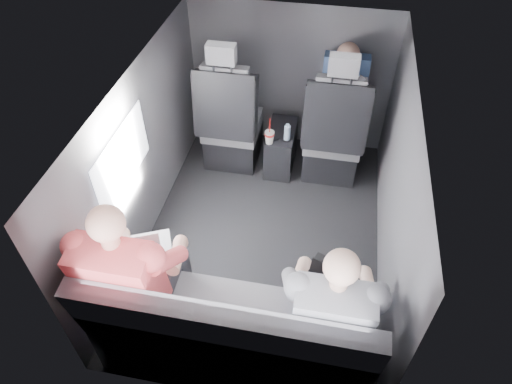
% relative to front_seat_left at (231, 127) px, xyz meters
% --- Properties ---
extents(floor, '(2.60, 2.60, 0.00)m').
position_rel_front_seat_left_xyz_m(floor, '(0.45, -0.84, -0.40)').
color(floor, black).
rests_on(floor, ground).
extents(ceiling, '(2.60, 2.60, 0.00)m').
position_rel_front_seat_left_xyz_m(ceiling, '(0.45, -0.84, 0.95)').
color(ceiling, '#B2B2AD').
rests_on(ceiling, panel_back).
extents(panel_left, '(0.02, 2.60, 1.35)m').
position_rel_front_seat_left_xyz_m(panel_left, '(-0.45, -0.84, 0.27)').
color(panel_left, '#56565B').
rests_on(panel_left, floor).
extents(panel_right, '(0.02, 2.60, 1.35)m').
position_rel_front_seat_left_xyz_m(panel_right, '(1.35, -0.84, 0.27)').
color(panel_right, '#56565B').
rests_on(panel_right, floor).
extents(panel_front, '(1.80, 0.02, 1.35)m').
position_rel_front_seat_left_xyz_m(panel_front, '(0.45, 0.46, 0.27)').
color(panel_front, '#56565B').
rests_on(panel_front, floor).
extents(panel_back, '(1.80, 0.02, 1.35)m').
position_rel_front_seat_left_xyz_m(panel_back, '(0.45, -2.14, 0.27)').
color(panel_back, '#56565B').
rests_on(panel_back, floor).
extents(side_window, '(0.02, 0.75, 0.42)m').
position_rel_front_seat_left_xyz_m(side_window, '(-0.43, -1.14, 0.50)').
color(side_window, white).
rests_on(side_window, panel_left).
extents(seatbelt, '(0.35, 0.11, 0.59)m').
position_rel_front_seat_left_xyz_m(seatbelt, '(0.90, -0.17, 0.40)').
color(seatbelt, black).
rests_on(seatbelt, front_seat_right).
extents(front_seat_left, '(0.52, 0.58, 1.26)m').
position_rel_front_seat_left_xyz_m(front_seat_left, '(0.00, 0.00, 0.00)').
color(front_seat_left, black).
rests_on(front_seat_left, floor).
extents(front_seat_right, '(0.52, 0.58, 1.26)m').
position_rel_front_seat_left_xyz_m(front_seat_right, '(0.90, 0.00, 0.00)').
color(front_seat_right, black).
rests_on(front_seat_right, floor).
extents(center_console, '(0.24, 0.48, 0.41)m').
position_rel_front_seat_left_xyz_m(center_console, '(0.45, 0.04, -0.20)').
color(center_console, black).
rests_on(center_console, floor).
extents(rear_bench, '(1.60, 0.57, 0.92)m').
position_rel_front_seat_left_xyz_m(rear_bench, '(0.45, -1.90, -0.09)').
color(rear_bench, '#57565B').
rests_on(rear_bench, floor).
extents(soda_cup, '(0.08, 0.08, 0.25)m').
position_rel_front_seat_left_xyz_m(soda_cup, '(0.37, -0.16, 0.06)').
color(soda_cup, white).
rests_on(soda_cup, center_console).
extents(water_bottle, '(0.06, 0.06, 0.16)m').
position_rel_front_seat_left_xyz_m(water_bottle, '(0.51, -0.09, 0.07)').
color(water_bottle, '#9AB4D1').
rests_on(water_bottle, center_console).
extents(laptop_white, '(0.36, 0.39, 0.22)m').
position_rel_front_seat_left_xyz_m(laptop_white, '(-0.16, -1.62, 0.23)').
color(laptop_white, silver).
rests_on(laptop_white, passenger_rear_left).
extents(laptop_black, '(0.36, 0.37, 0.22)m').
position_rel_front_seat_left_xyz_m(laptop_black, '(0.99, -1.62, 0.23)').
color(laptop_black, black).
rests_on(laptop_black, passenger_rear_right).
extents(passenger_rear_left, '(0.54, 0.65, 1.28)m').
position_rel_front_seat_left_xyz_m(passenger_rear_left, '(-0.13, -1.81, 0.25)').
color(passenger_rear_left, '#37373C').
rests_on(passenger_rear_left, rear_bench).
extents(passenger_rear_right, '(0.49, 0.61, 1.21)m').
position_rel_front_seat_left_xyz_m(passenger_rear_right, '(0.99, -1.81, 0.22)').
color(passenger_rear_right, '#30496A').
rests_on(passenger_rear_right, rear_bench).
extents(passenger_front_right, '(0.37, 0.37, 0.72)m').
position_rel_front_seat_left_xyz_m(passenger_front_right, '(0.93, 0.26, 0.34)').
color(passenger_front_right, '#30496A').
rests_on(passenger_front_right, front_seat_right).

